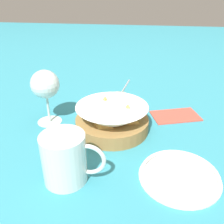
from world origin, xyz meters
The scene contains 7 objects.
ground_plane centered at (0.00, 0.00, 0.00)m, with size 4.00×4.00×0.00m, color teal.
food_basket centered at (0.04, 0.03, 0.04)m, with size 0.21×0.21×0.09m.
sauce_cup centered at (0.04, 0.19, 0.02)m, with size 0.07×0.07×0.10m.
wine_glass centered at (-0.16, 0.05, 0.12)m, with size 0.08×0.08×0.16m.
beer_mug centered at (-0.03, -0.18, 0.05)m, with size 0.14×0.09×0.11m.
side_plate centered at (0.21, -0.15, 0.01)m, with size 0.18×0.18×0.01m.
napkin centered at (0.23, 0.14, 0.00)m, with size 0.17×0.13×0.01m.
Camera 1 is at (0.12, -0.58, 0.38)m, focal length 40.00 mm.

